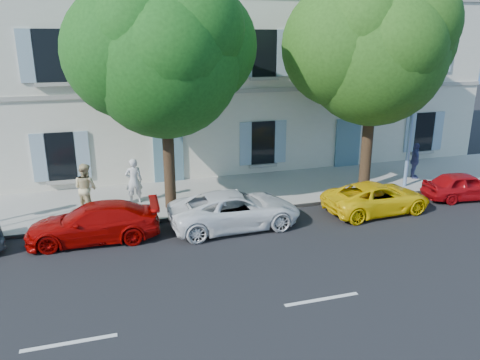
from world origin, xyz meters
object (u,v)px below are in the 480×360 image
object	(u,v)px
car_yellow_supercar	(377,198)
pedestrian_c	(415,161)
car_white_coupe	(235,210)
pedestrian_a	(134,181)
pedestrian_b	(86,188)
car_red_coupe	(94,223)
tree_right	(374,55)
street_lamp	(418,84)
tree_left	(164,61)
car_red_hatchback	(464,186)

from	to	relation	value
car_yellow_supercar	pedestrian_c	bearing A→B (deg)	-56.30
car_white_coupe	pedestrian_a	distance (m)	4.42
pedestrian_b	pedestrian_c	bearing A→B (deg)	-135.40
car_white_coupe	car_red_coupe	bearing A→B (deg)	85.01
pedestrian_a	car_yellow_supercar	bearing A→B (deg)	158.67
car_white_coupe	car_yellow_supercar	xyz separation A→B (m)	(5.46, -0.17, -0.06)
tree_right	pedestrian_c	distance (m)	5.62
pedestrian_b	street_lamp	bearing A→B (deg)	-139.92
car_red_coupe	car_white_coupe	size ratio (longest dim) A/B	0.92
pedestrian_a	pedestrian_c	distance (m)	12.39
tree_right	pedestrian_a	world-z (taller)	tree_right
car_yellow_supercar	pedestrian_a	bearing A→B (deg)	65.32
car_red_coupe	pedestrian_a	size ratio (longest dim) A/B	2.38
car_red_coupe	pedestrian_a	world-z (taller)	pedestrian_a
car_yellow_supercar	tree_right	xyz separation A→B (m)	(0.78, 2.18, 5.08)
car_white_coupe	pedestrian_c	size ratio (longest dim) A/B	2.80
car_red_coupe	car_yellow_supercar	world-z (taller)	car_red_coupe
tree_right	street_lamp	bearing A→B (deg)	-8.92
street_lamp	car_white_coupe	bearing A→B (deg)	-168.19
street_lamp	pedestrian_c	distance (m)	3.85
car_yellow_supercar	pedestrian_c	world-z (taller)	pedestrian_c
car_red_coupe	car_yellow_supercar	xyz separation A→B (m)	(10.12, -0.43, -0.04)
street_lamp	pedestrian_a	world-z (taller)	street_lamp
car_yellow_supercar	tree_left	world-z (taller)	tree_left
pedestrian_b	pedestrian_c	world-z (taller)	pedestrian_b
pedestrian_a	pedestrian_b	world-z (taller)	pedestrian_b
car_white_coupe	tree_left	bearing A→B (deg)	38.39
car_white_coupe	pedestrian_c	xyz separation A→B (m)	(9.26, 2.75, 0.33)
car_red_coupe	tree_right	world-z (taller)	tree_right
car_red_hatchback	pedestrian_b	bearing A→B (deg)	87.56
pedestrian_a	pedestrian_c	bearing A→B (deg)	177.90
car_yellow_supercar	tree_left	bearing A→B (deg)	68.14
car_red_hatchback	street_lamp	xyz separation A→B (m)	(-1.48, 1.64, 3.95)
street_lamp	pedestrian_c	xyz separation A→B (m)	(1.10, 1.04, -3.54)
car_red_coupe	car_yellow_supercar	size ratio (longest dim) A/B	1.03
tree_left	car_white_coupe	bearing A→B (deg)	-49.77
pedestrian_a	pedestrian_c	world-z (taller)	pedestrian_a
car_red_hatchback	pedestrian_c	size ratio (longest dim) A/B	2.02
tree_right	pedestrian_c	size ratio (longest dim) A/B	5.29
street_lamp	car_yellow_supercar	bearing A→B (deg)	-145.22
tree_left	pedestrian_c	xyz separation A→B (m)	(11.14, 0.53, -4.54)
pedestrian_a	car_white_coupe	bearing A→B (deg)	134.77
car_white_coupe	pedestrian_b	world-z (taller)	pedestrian_b
street_lamp	pedestrian_a	xyz separation A→B (m)	(-11.29, 1.39, -3.47)
car_red_coupe	car_red_hatchback	bearing A→B (deg)	92.27
pedestrian_a	tree_left	bearing A→B (deg)	144.33
tree_right	pedestrian_c	bearing A→B (deg)	13.81
car_yellow_supercar	tree_right	distance (m)	5.58
tree_left	pedestrian_a	distance (m)	4.72
car_white_coupe	car_red_hatchback	bearing A→B (deg)	-91.44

